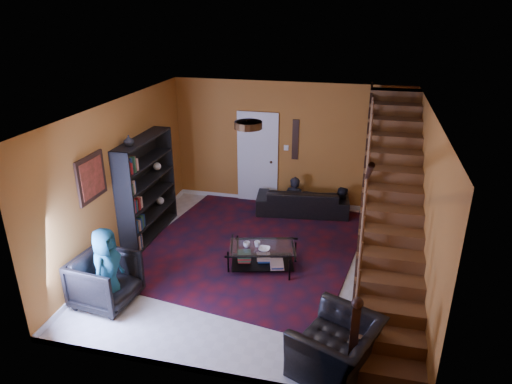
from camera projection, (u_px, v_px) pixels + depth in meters
The scene contains 21 objects.
floor at pixel (260, 263), 8.19m from camera, with size 5.50×5.50×0.00m, color beige.
room at pixel (213, 221), 9.66m from camera, with size 5.50×5.50×5.50m.
staircase at pixel (391, 204), 7.19m from camera, with size 0.95×5.02×3.18m.
bookshelf at pixel (147, 190), 8.88m from camera, with size 0.35×1.80×2.00m.
door at pixel (258, 160), 10.39m from camera, with size 0.82×0.05×2.05m, color silver.
framed_picture at pixel (91, 178), 7.27m from camera, with size 0.04×0.74×0.74m, color maroon.
wall_hanging at pixel (295, 140), 10.01m from camera, with size 0.14×0.03×0.90m, color black.
ceiling_fixture at pixel (248, 125), 6.42m from camera, with size 0.40×0.40×0.10m, color #3F2814.
rug at pixel (252, 244), 8.82m from camera, with size 3.84×4.39×0.02m, color #460C13.
sofa at pixel (302, 201), 10.05m from camera, with size 2.00×0.78×0.58m, color black.
armchair_left at pixel (105, 280), 6.98m from camera, with size 0.85×0.88×0.80m, color black.
armchair_right at pixel (336, 347), 5.71m from camera, with size 1.07×0.93×0.69m, color black.
person_adult_a at pixel (294, 204), 10.18m from camera, with size 0.46×0.30×1.27m, color black.
person_adult_b at pixel (340, 211), 9.99m from camera, with size 0.55×0.43×1.12m, color black.
person_child at pixel (107, 269), 6.80m from camera, with size 0.64×0.42×1.32m, color #174557.
coffee_table at pixel (262, 256), 7.96m from camera, with size 1.26×0.92×0.43m.
cup_a at pixel (247, 244), 7.86m from camera, with size 0.12×0.12×0.09m, color #999999.
cup_b at pixel (257, 244), 7.87m from camera, with size 0.11×0.11×0.10m, color #999999.
bowl at pixel (264, 249), 7.76m from camera, with size 0.20×0.20×0.05m, color #999999.
vase at pixel (129, 141), 8.00m from camera, with size 0.18×0.18×0.19m, color #999999.
popcorn_bucket at pixel (115, 286), 7.37m from camera, with size 0.14×0.14×0.16m, color red.
Camera 1 is at (1.59, -6.89, 4.33)m, focal length 32.00 mm.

